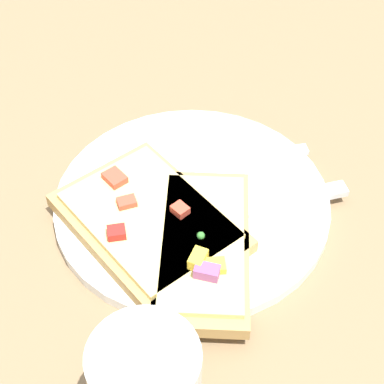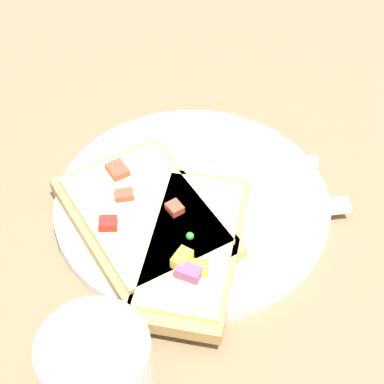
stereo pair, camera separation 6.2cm
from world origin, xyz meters
name	(u,v)px [view 1 (the left image)]	position (x,y,z in m)	size (l,w,h in m)	color
ground_plane	(192,207)	(0.00, 0.00, 0.00)	(4.00, 4.00, 0.00)	#7F6647
plate	(192,203)	(0.00, 0.00, 0.01)	(0.27, 0.27, 0.01)	white
fork	(202,165)	(-0.03, -0.04, 0.01)	(0.20, 0.05, 0.01)	silver
knife	(269,204)	(-0.07, 0.04, 0.01)	(0.19, 0.04, 0.01)	silver
pizza_slice_main	(148,221)	(0.05, 0.02, 0.02)	(0.16, 0.20, 0.03)	tan
pizza_slice_corner	(203,246)	(0.02, 0.07, 0.02)	(0.15, 0.20, 0.03)	tan
crumb_scatter	(196,210)	(0.00, 0.02, 0.02)	(0.07, 0.02, 0.01)	tan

